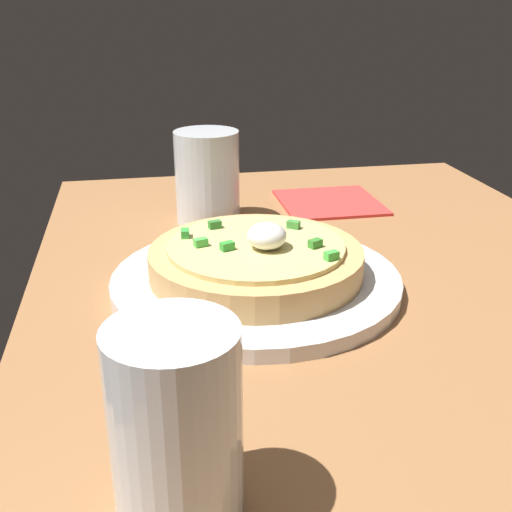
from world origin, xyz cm
name	(u,v)px	position (x,y,z in cm)	size (l,w,h in cm)	color
dining_table	(365,321)	(0.00, 0.00, 1.65)	(99.14, 64.79, 3.31)	#98663D
plate	(256,281)	(-5.81, -9.61, 4.03)	(28.84, 28.84, 1.45)	silver
pizza	(256,259)	(-5.78, -9.59, 6.41)	(21.17, 21.17, 5.80)	tan
cup_near	(176,431)	(22.26, -19.36, 8.72)	(7.29, 7.29, 11.68)	silver
cup_far	(207,181)	(-27.02, -11.89, 8.63)	(8.18, 8.18, 11.67)	silver
napkin	(330,202)	(-30.86, 5.72, 3.51)	(13.63, 13.63, 0.40)	red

